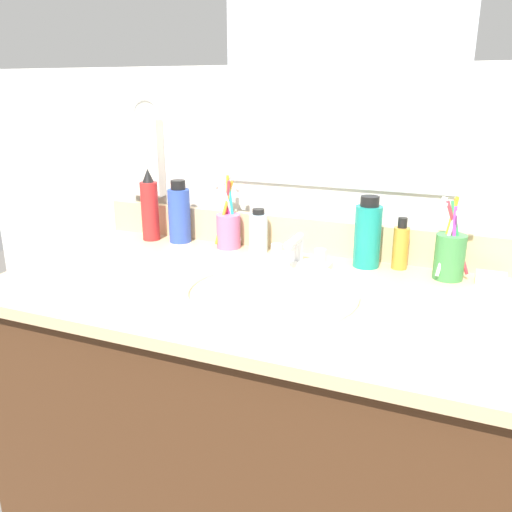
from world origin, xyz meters
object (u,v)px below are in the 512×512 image
at_px(cup_pink, 228,227).
at_px(bottle_gel_clear, 258,232).
at_px(faucet, 298,255).
at_px(bottle_mouthwash_teal, 368,234).
at_px(soap_bar, 491,279).
at_px(bottle_oil_amber, 401,246).
at_px(bottle_spray_red, 150,208).
at_px(hand_towel, 145,158).
at_px(cup_green, 450,253).
at_px(bottle_shampoo_blue, 179,214).

bearing_deg(cup_pink, bottle_gel_clear, -3.06).
distance_m(faucet, bottle_mouthwash_teal, 0.18).
bearing_deg(soap_bar, cup_pink, 177.64).
relative_size(bottle_mouthwash_teal, soap_bar, 2.71).
distance_m(bottle_mouthwash_teal, bottle_gel_clear, 0.29).
xyz_separation_m(bottle_oil_amber, bottle_spray_red, (-0.69, -0.02, 0.04)).
xyz_separation_m(hand_towel, bottle_mouthwash_teal, (0.68, -0.08, -0.14)).
height_order(faucet, soap_bar, faucet).
xyz_separation_m(hand_towel, bottle_oil_amber, (0.76, -0.07, -0.16)).
relative_size(hand_towel, soap_bar, 3.44).
distance_m(faucet, cup_pink, 0.24).
height_order(faucet, cup_pink, cup_pink).
relative_size(cup_green, cup_pink, 0.97).
xyz_separation_m(bottle_mouthwash_teal, bottle_gel_clear, (-0.29, 0.01, -0.03)).
xyz_separation_m(bottle_spray_red, cup_pink, (0.24, 0.01, -0.04)).
bearing_deg(soap_bar, bottle_mouthwash_teal, 177.19).
relative_size(bottle_mouthwash_teal, cup_pink, 0.87).
height_order(bottle_gel_clear, cup_pink, cup_pink).
height_order(bottle_oil_amber, soap_bar, bottle_oil_amber).
height_order(faucet, bottle_spray_red, bottle_spray_red).
distance_m(hand_towel, bottle_mouthwash_teal, 0.70).
bearing_deg(bottle_oil_amber, bottle_shampoo_blue, -179.75).
distance_m(bottle_gel_clear, soap_bar, 0.57).
distance_m(hand_towel, soap_bar, 0.99).
bearing_deg(bottle_oil_amber, bottle_mouthwash_teal, -169.18).
bearing_deg(hand_towel, bottle_spray_red, -52.82).
distance_m(faucet, bottle_gel_clear, 0.16).
bearing_deg(cup_green, soap_bar, 0.99).
height_order(bottle_mouthwash_teal, bottle_oil_amber, bottle_mouthwash_teal).
distance_m(faucet, bottle_oil_amber, 0.25).
bearing_deg(bottle_mouthwash_teal, bottle_oil_amber, 10.82).
bearing_deg(soap_bar, bottle_oil_amber, 172.03).
relative_size(bottle_mouthwash_teal, bottle_oil_amber, 1.38).
distance_m(hand_towel, bottle_spray_red, 0.16).
height_order(bottle_spray_red, bottle_gel_clear, bottle_spray_red).
height_order(hand_towel, soap_bar, hand_towel).
relative_size(bottle_oil_amber, bottle_gel_clear, 1.08).
xyz_separation_m(bottle_oil_amber, cup_green, (0.11, -0.03, 0.00)).
bearing_deg(bottle_oil_amber, faucet, -160.69).
relative_size(faucet, soap_bar, 2.50).
relative_size(bottle_spray_red, cup_green, 1.06).
xyz_separation_m(bottle_spray_red, bottle_shampoo_blue, (0.09, 0.01, -0.01)).
height_order(hand_towel, bottle_oil_amber, hand_towel).
xyz_separation_m(bottle_shampoo_blue, soap_bar, (0.81, -0.03, -0.07)).
bearing_deg(cup_green, bottle_shampoo_blue, 177.81).
height_order(bottle_spray_red, cup_green, bottle_spray_red).
xyz_separation_m(hand_towel, cup_green, (0.87, -0.10, -0.16)).
distance_m(hand_towel, bottle_oil_amber, 0.78).
bearing_deg(bottle_gel_clear, bottle_oil_amber, 0.98).
xyz_separation_m(bottle_oil_amber, bottle_gel_clear, (-0.36, -0.01, -0.00)).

